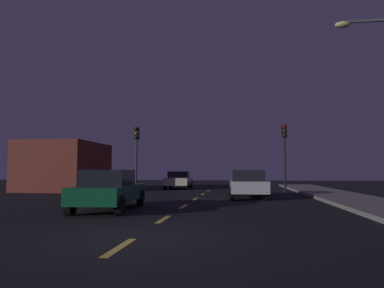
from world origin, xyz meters
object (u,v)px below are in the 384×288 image
car_stopped_ahead (248,184)px  street_lamp_right (383,92)px  traffic_signal_right (284,144)px  car_oncoming_far (179,180)px  car_adjacent_lane (110,190)px  traffic_signal_left (136,146)px

car_stopped_ahead → street_lamp_right: bearing=-48.0°
traffic_signal_right → car_oncoming_far: size_ratio=1.16×
traffic_signal_right → car_adjacent_lane: (-7.68, -11.44, -2.45)m
traffic_signal_left → street_lamp_right: 16.12m
car_stopped_ahead → car_oncoming_far: size_ratio=1.13×
car_oncoming_far → street_lamp_right: street_lamp_right is taller
car_oncoming_far → car_stopped_ahead: bearing=-59.5°
car_adjacent_lane → street_lamp_right: street_lamp_right is taller
traffic_signal_left → car_oncoming_far: bearing=59.6°
traffic_signal_right → street_lamp_right: (2.26, -10.26, 1.12)m
traffic_signal_left → car_oncoming_far: 5.22m
car_oncoming_far → car_adjacent_lane: bearing=-89.6°
traffic_signal_right → car_stopped_ahead: size_ratio=1.02×
traffic_signal_left → traffic_signal_right: bearing=0.0°
traffic_signal_left → car_stopped_ahead: size_ratio=1.02×
car_adjacent_lane → street_lamp_right: (9.94, 1.18, 3.57)m
car_stopped_ahead → street_lamp_right: size_ratio=0.62×
traffic_signal_left → street_lamp_right: bearing=-39.7°
car_stopped_ahead → street_lamp_right: 8.04m
car_stopped_ahead → car_adjacent_lane: 8.31m
car_adjacent_lane → car_oncoming_far: 15.42m
traffic_signal_left → car_oncoming_far: (2.33, 3.97, -2.46)m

